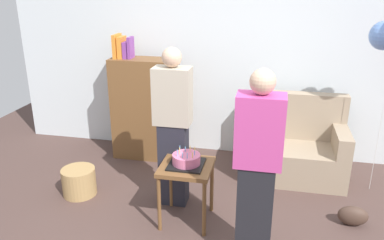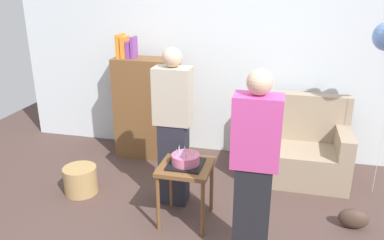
# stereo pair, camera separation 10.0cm
# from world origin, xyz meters

# --- Properties ---
(wall_back) EXTENTS (6.00, 0.10, 2.70)m
(wall_back) POSITION_xyz_m (0.00, 2.05, 1.35)
(wall_back) COLOR silver
(wall_back) RESTS_ON ground_plane
(couch) EXTENTS (1.10, 0.70, 0.96)m
(couch) POSITION_xyz_m (0.80, 1.49, 0.34)
(couch) COLOR gray
(couch) RESTS_ON ground_plane
(bookshelf) EXTENTS (0.80, 0.36, 1.59)m
(bookshelf) POSITION_xyz_m (-1.12, 1.63, 0.67)
(bookshelf) COLOR brown
(bookshelf) RESTS_ON ground_plane
(side_table) EXTENTS (0.48, 0.48, 0.59)m
(side_table) POSITION_xyz_m (-0.26, 0.30, 0.50)
(side_table) COLOR brown
(side_table) RESTS_ON ground_plane
(birthday_cake) EXTENTS (0.32, 0.32, 0.17)m
(birthday_cake) POSITION_xyz_m (-0.26, 0.30, 0.64)
(birthday_cake) COLOR black
(birthday_cake) RESTS_ON side_table
(person_blowing_candles) EXTENTS (0.36, 0.22, 1.63)m
(person_blowing_candles) POSITION_xyz_m (-0.46, 0.61, 0.83)
(person_blowing_candles) COLOR #23232D
(person_blowing_candles) RESTS_ON ground_plane
(person_holding_cake) EXTENTS (0.36, 0.22, 1.63)m
(person_holding_cake) POSITION_xyz_m (0.40, -0.13, 0.83)
(person_holding_cake) COLOR black
(person_holding_cake) RESTS_ON ground_plane
(wicker_basket) EXTENTS (0.36, 0.36, 0.30)m
(wicker_basket) POSITION_xyz_m (-1.51, 0.53, 0.15)
(wicker_basket) COLOR #A88451
(wicker_basket) RESTS_ON ground_plane
(handbag) EXTENTS (0.28, 0.14, 0.20)m
(handbag) POSITION_xyz_m (1.31, 0.55, 0.10)
(handbag) COLOR #473328
(handbag) RESTS_ON ground_plane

